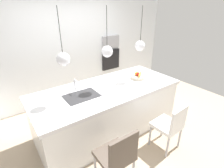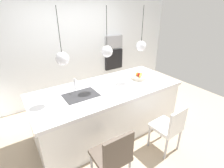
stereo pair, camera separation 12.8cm
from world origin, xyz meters
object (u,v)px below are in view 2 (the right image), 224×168
(fruit_bowl, at_px, (139,77))
(chair_middle, at_px, (169,127))
(chair_near, at_px, (113,155))
(microwave, at_px, (114,42))
(oven, at_px, (114,59))

(fruit_bowl, xyz_separation_m, chair_middle, (-0.22, -1.03, -0.46))
(chair_near, bearing_deg, microwave, 56.04)
(fruit_bowl, distance_m, chair_middle, 1.15)
(oven, bearing_deg, microwave, 0.00)
(oven, height_order, chair_near, oven)
(chair_near, height_order, chair_middle, chair_near)
(chair_middle, bearing_deg, fruit_bowl, 77.66)
(microwave, distance_m, oven, 0.50)
(oven, xyz_separation_m, chair_middle, (-0.66, -2.61, -0.36))
(fruit_bowl, height_order, oven, oven)
(chair_middle, bearing_deg, chair_near, -179.69)
(oven, xyz_separation_m, chair_near, (-1.76, -2.61, -0.34))
(fruit_bowl, bearing_deg, chair_near, -142.01)
(fruit_bowl, distance_m, microwave, 1.69)
(fruit_bowl, bearing_deg, oven, 74.49)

